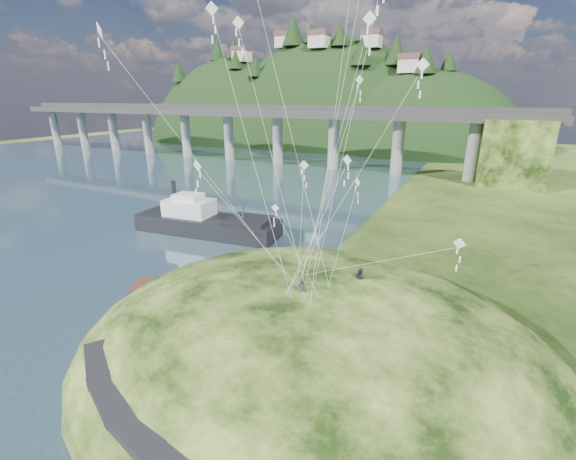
% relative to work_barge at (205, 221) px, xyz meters
% --- Properties ---
extents(ground, '(320.00, 320.00, 0.00)m').
position_rel_work_barge_xyz_m(ground, '(14.31, -17.77, -1.69)').
color(ground, black).
rests_on(ground, ground).
extents(water, '(240.00, 240.00, 0.00)m').
position_rel_work_barge_xyz_m(water, '(-57.69, 12.23, -1.68)').
color(water, '#324F5D').
rests_on(water, ground).
extents(grass_hill, '(36.00, 32.00, 13.00)m').
position_rel_work_barge_xyz_m(grass_hill, '(22.31, -15.77, -3.19)').
color(grass_hill, black).
rests_on(grass_hill, ground).
extents(footpath, '(22.29, 5.84, 0.83)m').
position_rel_work_barge_xyz_m(footpath, '(21.77, -27.52, 0.40)').
color(footpath, black).
rests_on(footpath, ground).
extents(bridge, '(160.00, 11.00, 15.00)m').
position_rel_work_barge_xyz_m(bridge, '(-12.15, 52.29, 8.02)').
color(bridge, '#2D2B2B').
rests_on(bridge, ground).
extents(far_ridge, '(153.00, 70.00, 94.50)m').
position_rel_work_barge_xyz_m(far_ridge, '(-29.27, 104.40, -9.12)').
color(far_ridge, black).
rests_on(far_ridge, ground).
extents(work_barge, '(19.72, 7.44, 6.74)m').
position_rel_work_barge_xyz_m(work_barge, '(0.00, 0.00, 0.00)').
color(work_barge, black).
rests_on(work_barge, ground).
extents(wooden_dock, '(14.35, 7.98, 1.05)m').
position_rel_work_barge_xyz_m(wooden_dock, '(10.61, -12.53, -1.23)').
color(wooden_dock, '#3E2219').
rests_on(wooden_dock, ground).
extents(kite_flyers, '(3.62, 4.56, 1.88)m').
position_rel_work_barge_xyz_m(kite_flyers, '(23.74, -14.80, 4.03)').
color(kite_flyers, '#252632').
rests_on(kite_flyers, ground).
extents(kite_swarm, '(19.46, 16.26, 22.00)m').
position_rel_work_barge_xyz_m(kite_swarm, '(20.25, -12.62, 17.02)').
color(kite_swarm, white).
rests_on(kite_swarm, ground).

